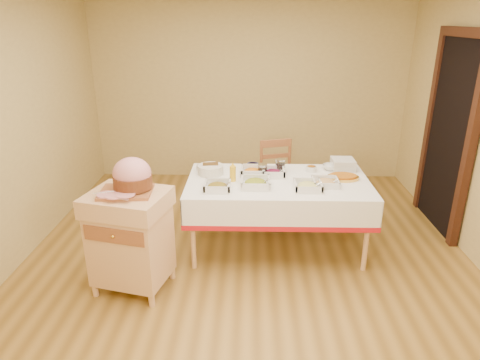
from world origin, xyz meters
name	(u,v)px	position (x,y,z in m)	size (l,w,h in m)	color
room_shell	(248,136)	(0.00, 0.00, 1.30)	(5.00, 5.00, 5.00)	olive
doorway	(450,132)	(2.20, 0.90, 1.11)	(0.09, 1.10, 2.20)	black
dining_table	(278,195)	(0.30, 0.30, 0.60)	(1.82, 1.02, 0.76)	#E0AE7B
butcher_cart	(130,235)	(-1.02, -0.45, 0.52)	(0.76, 0.68, 0.92)	#E0AE7B
dining_chair	(279,179)	(0.36, 1.07, 0.48)	(0.51, 0.50, 0.93)	#985931
ham_on_board	(131,178)	(-0.97, -0.41, 1.04)	(0.45, 0.43, 0.30)	#985931
serving_dish_a	(217,186)	(-0.29, 0.04, 0.79)	(0.25, 0.25, 0.11)	silver
serving_dish_b	(255,183)	(0.07, 0.13, 0.80)	(0.28, 0.28, 0.11)	silver
serving_dish_c	(308,186)	(0.57, 0.07, 0.79)	(0.26, 0.26, 0.10)	silver
serving_dish_d	(325,182)	(0.75, 0.18, 0.79)	(0.25, 0.25, 0.09)	silver
serving_dish_e	(253,171)	(0.04, 0.46, 0.80)	(0.26, 0.24, 0.12)	silver
serving_dish_f	(273,172)	(0.26, 0.44, 0.79)	(0.24, 0.23, 0.11)	silver
small_bowl_left	(202,167)	(-0.49, 0.58, 0.79)	(0.13, 0.13, 0.06)	silver
small_bowl_mid	(253,166)	(0.05, 0.65, 0.79)	(0.13, 0.13, 0.05)	navy
small_bowl_right	(311,168)	(0.67, 0.58, 0.79)	(0.11, 0.11, 0.06)	silver
bowl_white_imported	(275,169)	(0.28, 0.57, 0.78)	(0.15, 0.15, 0.04)	silver
bowl_small_imported	(330,167)	(0.88, 0.64, 0.79)	(0.17, 0.17, 0.05)	silver
preserve_jar_left	(262,170)	(0.14, 0.43, 0.82)	(0.10, 0.10, 0.12)	silver
preserve_jar_right	(280,166)	(0.33, 0.57, 0.82)	(0.11, 0.11, 0.14)	silver
mustard_bottle	(233,173)	(-0.15, 0.27, 0.85)	(0.06, 0.06, 0.19)	gold
bread_basket	(211,169)	(-0.39, 0.47, 0.81)	(0.27, 0.27, 0.12)	silver
plate_stack	(343,164)	(1.01, 0.65, 0.82)	(0.23, 0.23, 0.11)	silver
brass_platter	(343,177)	(0.96, 0.36, 0.78)	(0.32, 0.23, 0.04)	gold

